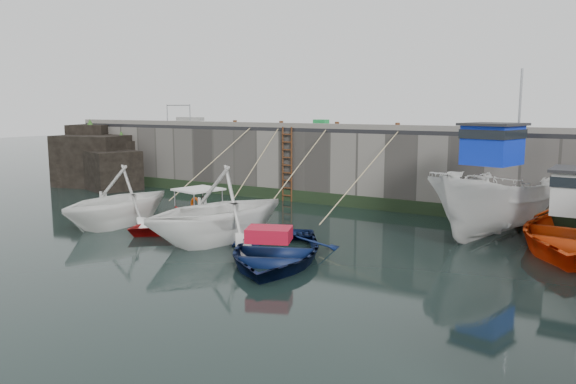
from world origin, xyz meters
The scene contains 23 objects.
ground centered at (0.00, 0.00, 0.00)m, with size 120.00×120.00×0.00m, color black.
quay_back centered at (0.00, 12.50, 1.50)m, with size 30.00×5.00×3.00m, color slate.
road_back centered at (0.00, 12.50, 3.08)m, with size 30.00×5.00×0.16m, color black.
kerb_back centered at (0.00, 10.15, 3.26)m, with size 30.00×0.30×0.20m, color slate.
algae_back centered at (0.00, 9.96, 0.25)m, with size 30.00×0.08×0.50m, color black.
rock_outcrop centered at (-12.92, 9.11, 1.26)m, with size 5.85×4.24×3.41m.
ladder centered at (-2.00, 9.91, 1.59)m, with size 0.51×0.08×3.20m.
boat_near_white centered at (-4.33, 2.60, 0.00)m, with size 3.89×4.51×2.38m, color white.
boat_near_white_rope centered at (-4.33, 7.55, 0.00)m, with size 0.04×5.54×3.10m, color tan, non-canonical shape.
boat_near_blue centered at (-2.13, 3.64, 0.00)m, with size 3.31×4.63×0.96m, color #B70F10.
boat_near_blue_rope centered at (-2.13, 8.07, 0.00)m, with size 0.04×4.65×3.10m, color tan, non-canonical shape.
boat_near_blacktrim centered at (0.07, 2.54, 0.00)m, with size 4.27×4.95×2.61m, color white.
boat_near_blacktrim_rope centered at (0.07, 7.52, 0.00)m, with size 0.04×5.60×3.10m, color tan, non-canonical shape.
boat_near_navy centered at (2.66, 1.72, 0.00)m, with size 3.47×4.86×1.01m, color #09153A.
boat_near_navy_rope centered at (2.66, 7.11, 0.00)m, with size 0.04×6.34×3.10m, color tan, non-canonical shape.
boat_far_white centered at (7.04, 8.07, 1.10)m, with size 4.16×7.23×5.63m.
fish_crate centered at (-1.74, 12.50, 3.31)m, with size 0.64×0.41×0.30m, color green.
railing centered at (-8.75, 11.25, 3.36)m, with size 1.60×1.05×1.00m.
bollard_a centered at (-5.00, 10.25, 3.30)m, with size 0.18×0.18×0.28m, color #3F1E0F.
bollard_b centered at (-2.50, 10.25, 3.30)m, with size 0.18×0.18×0.28m, color #3F1E0F.
bollard_c centered at (0.20, 10.25, 3.30)m, with size 0.18×0.18×0.28m, color #3F1E0F.
bollard_d centered at (2.80, 10.25, 3.30)m, with size 0.18×0.18×0.28m, color #3F1E0F.
bollard_e centered at (6.00, 10.25, 3.30)m, with size 0.18×0.18×0.28m, color #3F1E0F.
Camera 1 is at (10.55, -10.51, 4.06)m, focal length 35.00 mm.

